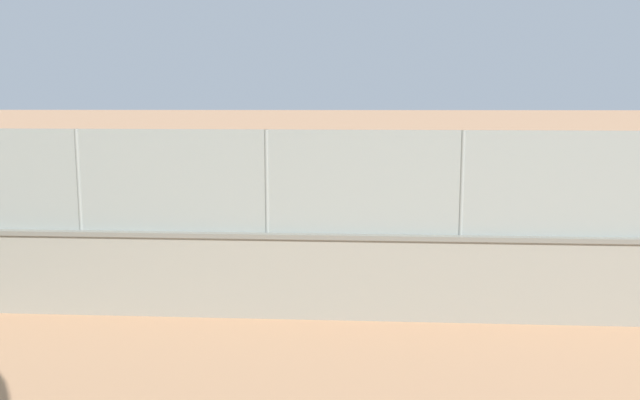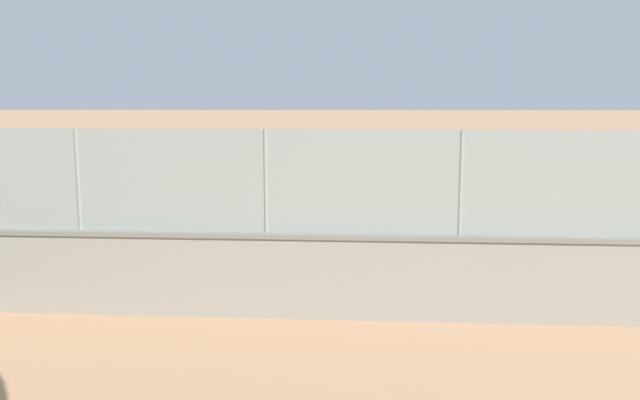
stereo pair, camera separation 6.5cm
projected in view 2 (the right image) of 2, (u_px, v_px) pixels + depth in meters
ground_plane at (287, 206)px, 23.50m from camera, size 260.00×260.00×0.00m
perimeter_wall at (361, 276)px, 11.70m from camera, size 29.63×1.49×1.47m
fence_panel_on_wall at (362, 182)px, 11.45m from camera, size 29.09×1.16×1.74m
player_crossing_court at (220, 210)px, 17.15m from camera, size 1.24×0.71×1.56m
player_near_wall_returning at (385, 189)px, 21.04m from camera, size 1.01×0.75×1.55m
sports_ball at (181, 261)px, 15.42m from camera, size 0.19×0.19×0.19m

